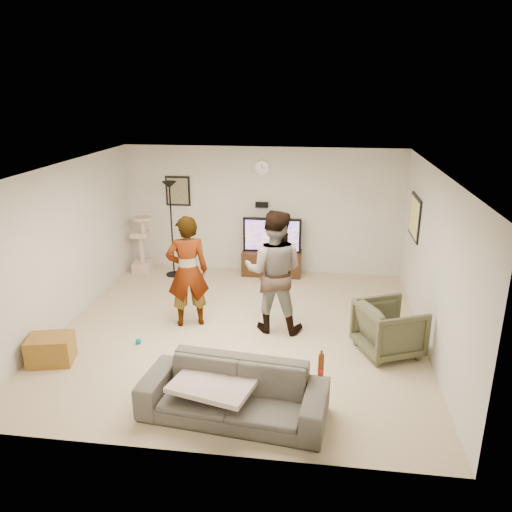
# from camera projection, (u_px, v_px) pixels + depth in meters

# --- Properties ---
(floor) EXTENTS (5.50, 5.50, 0.02)m
(floor) POSITION_uv_depth(u_px,v_px,m) (240.00, 331.00, 7.74)
(floor) COLOR tan
(floor) RESTS_ON ground
(ceiling) EXTENTS (5.50, 5.50, 0.02)m
(ceiling) POSITION_uv_depth(u_px,v_px,m) (238.00, 168.00, 6.93)
(ceiling) COLOR white
(ceiling) RESTS_ON wall_back
(wall_back) EXTENTS (5.50, 0.04, 2.50)m
(wall_back) POSITION_uv_depth(u_px,v_px,m) (262.00, 211.00, 9.92)
(wall_back) COLOR beige
(wall_back) RESTS_ON floor
(wall_front) EXTENTS (5.50, 0.04, 2.50)m
(wall_front) POSITION_uv_depth(u_px,v_px,m) (192.00, 345.00, 4.75)
(wall_front) COLOR beige
(wall_front) RESTS_ON floor
(wall_left) EXTENTS (0.04, 5.50, 2.50)m
(wall_left) POSITION_uv_depth(u_px,v_px,m) (63.00, 246.00, 7.68)
(wall_left) COLOR beige
(wall_left) RESTS_ON floor
(wall_right) EXTENTS (0.04, 5.50, 2.50)m
(wall_right) POSITION_uv_depth(u_px,v_px,m) (433.00, 262.00, 6.99)
(wall_right) COLOR beige
(wall_right) RESTS_ON floor
(wall_clock) EXTENTS (0.26, 0.04, 0.26)m
(wall_clock) POSITION_uv_depth(u_px,v_px,m) (262.00, 168.00, 9.61)
(wall_clock) COLOR silver
(wall_clock) RESTS_ON wall_back
(wall_speaker) EXTENTS (0.25, 0.10, 0.10)m
(wall_speaker) POSITION_uv_depth(u_px,v_px,m) (262.00, 205.00, 9.82)
(wall_speaker) COLOR black
(wall_speaker) RESTS_ON wall_back
(picture_back) EXTENTS (0.42, 0.03, 0.52)m
(picture_back) POSITION_uv_depth(u_px,v_px,m) (178.00, 191.00, 10.00)
(picture_back) COLOR #6F684A
(picture_back) RESTS_ON wall_back
(picture_right) EXTENTS (0.03, 0.78, 0.62)m
(picture_right) POSITION_uv_depth(u_px,v_px,m) (415.00, 217.00, 8.41)
(picture_right) COLOR #F0E06E
(picture_right) RESTS_ON wall_right
(tv_stand) EXTENTS (1.17, 0.45, 0.49)m
(tv_stand) POSITION_uv_depth(u_px,v_px,m) (272.00, 263.00, 9.98)
(tv_stand) COLOR black
(tv_stand) RESTS_ON floor
(console_box) EXTENTS (0.40, 0.30, 0.07)m
(console_box) POSITION_uv_depth(u_px,v_px,m) (270.00, 280.00, 9.68)
(console_box) COLOR silver
(console_box) RESTS_ON floor
(tv) EXTENTS (1.14, 0.08, 0.68)m
(tv) POSITION_uv_depth(u_px,v_px,m) (272.00, 235.00, 9.79)
(tv) COLOR black
(tv) RESTS_ON tv_stand
(tv_screen) EXTENTS (1.05, 0.01, 0.60)m
(tv_screen) POSITION_uv_depth(u_px,v_px,m) (272.00, 236.00, 9.75)
(tv_screen) COLOR orange
(tv_screen) RESTS_ON tv
(floor_lamp) EXTENTS (0.32, 0.32, 1.88)m
(floor_lamp) POSITION_uv_depth(u_px,v_px,m) (172.00, 230.00, 9.73)
(floor_lamp) COLOR black
(floor_lamp) RESTS_ON floor
(cat_tree) EXTENTS (0.41, 0.41, 1.16)m
(cat_tree) POSITION_uv_depth(u_px,v_px,m) (141.00, 244.00, 10.06)
(cat_tree) COLOR #C4A890
(cat_tree) RESTS_ON floor
(person_left) EXTENTS (0.75, 0.62, 1.77)m
(person_left) POSITION_uv_depth(u_px,v_px,m) (188.00, 272.00, 7.68)
(person_left) COLOR #AEAEAE
(person_left) RESTS_ON floor
(person_right) EXTENTS (0.97, 0.78, 1.89)m
(person_right) POSITION_uv_depth(u_px,v_px,m) (274.00, 272.00, 7.51)
(person_right) COLOR teal
(person_right) RESTS_ON floor
(sofa) EXTENTS (2.18, 1.05, 0.61)m
(sofa) POSITION_uv_depth(u_px,v_px,m) (233.00, 392.00, 5.64)
(sofa) COLOR #48453C
(sofa) RESTS_ON floor
(throw_blanket) EXTENTS (1.05, 0.90, 0.06)m
(throw_blanket) POSITION_uv_depth(u_px,v_px,m) (214.00, 383.00, 5.64)
(throw_blanket) COLOR beige
(throw_blanket) RESTS_ON sofa
(beer_bottle) EXTENTS (0.06, 0.06, 0.25)m
(beer_bottle) POSITION_uv_depth(u_px,v_px,m) (321.00, 365.00, 5.38)
(beer_bottle) COLOR #5D2B0C
(beer_bottle) RESTS_ON sofa
(armchair) EXTENTS (1.07, 1.05, 0.74)m
(armchair) POSITION_uv_depth(u_px,v_px,m) (389.00, 329.00, 6.99)
(armchair) COLOR #43432D
(armchair) RESTS_ON floor
(side_table) EXTENTS (0.66, 0.56, 0.38)m
(side_table) POSITION_uv_depth(u_px,v_px,m) (51.00, 349.00, 6.79)
(side_table) COLOR brown
(side_table) RESTS_ON floor
(toy_ball) EXTENTS (0.09, 0.09, 0.09)m
(toy_ball) POSITION_uv_depth(u_px,v_px,m) (138.00, 341.00, 7.32)
(toy_ball) COLOR #00699F
(toy_ball) RESTS_ON floor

